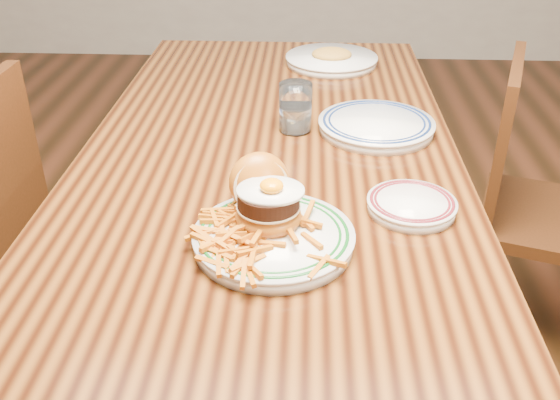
{
  "coord_description": "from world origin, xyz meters",
  "views": [
    {
      "loc": [
        0.08,
        -1.31,
        1.37
      ],
      "look_at": [
        0.04,
        -0.39,
        0.82
      ],
      "focal_mm": 40.0,
      "sensor_mm": 36.0,
      "label": 1
    }
  ],
  "objects_px": {
    "table": "(271,175)",
    "chair_right": "(533,201)",
    "main_plate": "(271,223)",
    "side_plate": "(412,204)"
  },
  "relations": [
    {
      "from": "table",
      "to": "main_plate",
      "type": "height_order",
      "value": "main_plate"
    },
    {
      "from": "table",
      "to": "chair_right",
      "type": "distance_m",
      "value": 0.81
    },
    {
      "from": "main_plate",
      "to": "table",
      "type": "bearing_deg",
      "value": 75.45
    },
    {
      "from": "table",
      "to": "side_plate",
      "type": "height_order",
      "value": "side_plate"
    },
    {
      "from": "chair_right",
      "to": "side_plate",
      "type": "xyz_separation_m",
      "value": [
        -0.45,
        -0.55,
        0.31
      ]
    },
    {
      "from": "chair_right",
      "to": "side_plate",
      "type": "bearing_deg",
      "value": 68.93
    },
    {
      "from": "chair_right",
      "to": "side_plate",
      "type": "height_order",
      "value": "chair_right"
    },
    {
      "from": "table",
      "to": "chair_right",
      "type": "height_order",
      "value": "chair_right"
    },
    {
      "from": "table",
      "to": "side_plate",
      "type": "distance_m",
      "value": 0.42
    },
    {
      "from": "chair_right",
      "to": "side_plate",
      "type": "distance_m",
      "value": 0.78
    }
  ]
}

